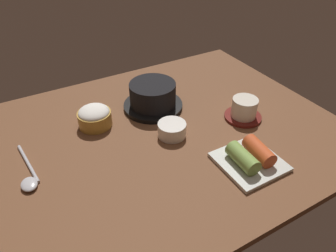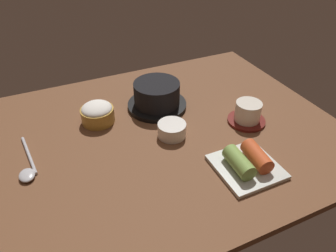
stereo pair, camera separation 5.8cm
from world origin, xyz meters
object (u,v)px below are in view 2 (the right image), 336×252
spoon (28,168)px  kimchi_plate (247,162)px  banchan_cup_center (172,129)px  stone_pot (157,96)px  rice_bowl (97,113)px  tea_cup_with_saucer (248,113)px

spoon → kimchi_plate: bearing=-23.8°
banchan_cup_center → kimchi_plate: kimchi_plate is taller
stone_pot → banchan_cup_center: stone_pot is taller
kimchi_plate → rice_bowl: bearing=129.1°
rice_bowl → banchan_cup_center: size_ratio=1.23×
rice_bowl → banchan_cup_center: rice_bowl is taller
rice_bowl → spoon: (-20.31, -12.62, -2.38)cm
tea_cup_with_saucer → stone_pot: bearing=138.6°
kimchi_plate → banchan_cup_center: bearing=119.7°
rice_bowl → stone_pot: bearing=0.3°
rice_bowl → tea_cup_with_saucer: tea_cup_with_saucer is taller
stone_pot → banchan_cup_center: 15.07cm
rice_bowl → kimchi_plate: bearing=-50.9°
stone_pot → spoon: 40.89cm
rice_bowl → spoon: size_ratio=0.53×
banchan_cup_center → kimchi_plate: size_ratio=0.53×
rice_bowl → banchan_cup_center: 22.13cm
banchan_cup_center → spoon: (-36.81, 2.11, -1.44)cm
rice_bowl → tea_cup_with_saucer: (38.75, -17.85, -0.05)cm
stone_pot → kimchi_plate: bearing=-75.2°
tea_cup_with_saucer → kimchi_plate: size_ratio=0.74×
tea_cup_with_saucer → kimchi_plate: (-11.45, -15.79, -1.02)cm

